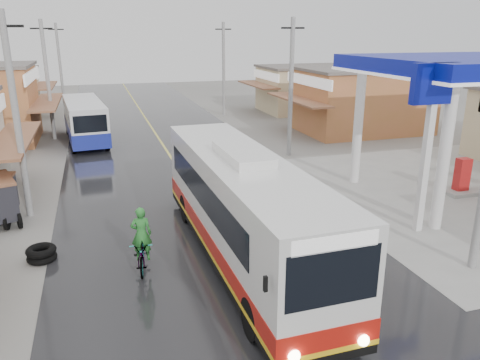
{
  "coord_description": "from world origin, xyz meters",
  "views": [
    {
      "loc": [
        -4.03,
        -10.62,
        7.21
      ],
      "look_at": [
        1.01,
        5.73,
        1.77
      ],
      "focal_mm": 35.0,
      "sensor_mm": 36.0,
      "label": 1
    }
  ],
  "objects_px": {
    "coach_bus": "(242,207)",
    "cyclist": "(142,248)",
    "tyre_stack": "(41,254)",
    "second_bus": "(85,120)"
  },
  "relations": [
    {
      "from": "coach_bus",
      "to": "cyclist",
      "type": "relative_size",
      "value": 5.56
    },
    {
      "from": "coach_bus",
      "to": "tyre_stack",
      "type": "height_order",
      "value": "coach_bus"
    },
    {
      "from": "second_bus",
      "to": "coach_bus",
      "type": "bearing_deg",
      "value": -81.04
    },
    {
      "from": "second_bus",
      "to": "cyclist",
      "type": "bearing_deg",
      "value": -90.16
    },
    {
      "from": "second_bus",
      "to": "cyclist",
      "type": "height_order",
      "value": "second_bus"
    },
    {
      "from": "cyclist",
      "to": "coach_bus",
      "type": "bearing_deg",
      "value": 2.83
    },
    {
      "from": "cyclist",
      "to": "tyre_stack",
      "type": "xyz_separation_m",
      "value": [
        -3.13,
        1.53,
        -0.46
      ]
    },
    {
      "from": "cyclist",
      "to": "tyre_stack",
      "type": "bearing_deg",
      "value": 160.44
    },
    {
      "from": "tyre_stack",
      "to": "coach_bus",
      "type": "bearing_deg",
      "value": -15.24
    },
    {
      "from": "second_bus",
      "to": "cyclist",
      "type": "distance_m",
      "value": 19.42
    }
  ]
}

